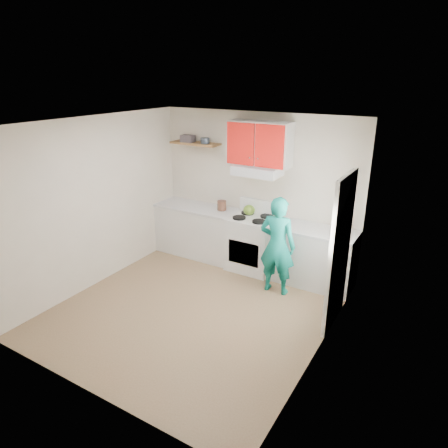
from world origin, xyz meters
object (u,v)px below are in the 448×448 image
Objects in this scene: stove at (252,243)px; crock at (222,206)px; kettle at (249,210)px; person at (277,246)px; tin at (205,141)px.

stove is 0.85m from crock.
crock is (-0.52, -0.03, -0.01)m from kettle.
person reaches higher than kettle.
kettle is at bearing -40.46° from person.
kettle is (-0.13, 0.11, 0.55)m from stove.
crock is at bearing -11.50° from tin.
stove is at bearing -6.96° from crock.
kettle is 0.13× the size of person.
person reaches higher than crock.
crock is (0.38, -0.08, -1.09)m from tin.
person is at bearing -24.20° from crock.
tin is 0.82× the size of crock.
tin is 1.16m from crock.
crock reaches higher than stove.
crock is 0.12× the size of person.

